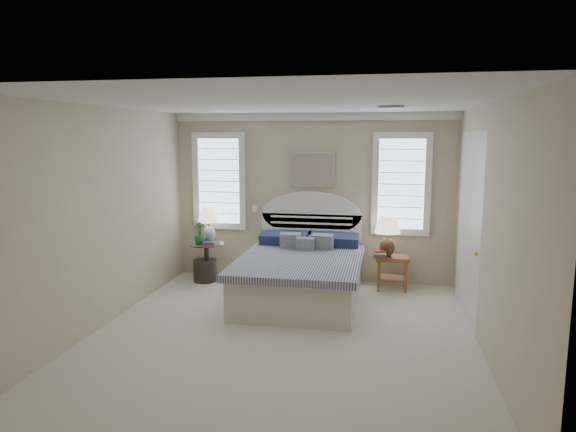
# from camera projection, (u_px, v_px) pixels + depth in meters

# --- Properties ---
(floor) EXTENTS (4.50, 5.00, 0.01)m
(floor) POSITION_uv_depth(u_px,v_px,m) (282.00, 336.00, 6.06)
(floor) COLOR beige
(floor) RESTS_ON ground
(ceiling) EXTENTS (4.50, 5.00, 0.01)m
(ceiling) POSITION_uv_depth(u_px,v_px,m) (281.00, 103.00, 5.64)
(ceiling) COLOR silver
(ceiling) RESTS_ON wall_back
(wall_back) EXTENTS (4.50, 0.02, 2.70)m
(wall_back) POSITION_uv_depth(u_px,v_px,m) (312.00, 198.00, 8.28)
(wall_back) COLOR #BBAD8C
(wall_back) RESTS_ON floor
(wall_left) EXTENTS (0.02, 5.00, 2.70)m
(wall_left) POSITION_uv_depth(u_px,v_px,m) (101.00, 218.00, 6.27)
(wall_left) COLOR #BBAD8C
(wall_left) RESTS_ON floor
(wall_right) EXTENTS (0.02, 5.00, 2.70)m
(wall_right) POSITION_uv_depth(u_px,v_px,m) (489.00, 230.00, 5.44)
(wall_right) COLOR #BBAD8C
(wall_right) RESTS_ON floor
(crown_molding) EXTENTS (4.50, 0.08, 0.12)m
(crown_molding) POSITION_uv_depth(u_px,v_px,m) (312.00, 117.00, 8.04)
(crown_molding) COLOR white
(crown_molding) RESTS_ON wall_back
(hvac_vent) EXTENTS (0.30, 0.20, 0.02)m
(hvac_vent) POSITION_uv_depth(u_px,v_px,m) (391.00, 108.00, 6.20)
(hvac_vent) COLOR #B2B2B2
(hvac_vent) RESTS_ON ceiling
(switch_plate) EXTENTS (0.08, 0.01, 0.12)m
(switch_plate) POSITION_uv_depth(u_px,v_px,m) (255.00, 209.00, 8.47)
(switch_plate) COLOR white
(switch_plate) RESTS_ON wall_back
(window_left) EXTENTS (0.90, 0.06, 1.60)m
(window_left) POSITION_uv_depth(u_px,v_px,m) (220.00, 181.00, 8.51)
(window_left) COLOR #C6DCFB
(window_left) RESTS_ON wall_back
(window_right) EXTENTS (0.90, 0.06, 1.60)m
(window_right) POSITION_uv_depth(u_px,v_px,m) (401.00, 184.00, 7.96)
(window_right) COLOR #C6DCFB
(window_right) RESTS_ON wall_back
(painting) EXTENTS (0.74, 0.04, 0.58)m
(painting) POSITION_uv_depth(u_px,v_px,m) (312.00, 169.00, 8.17)
(painting) COLOR silver
(painting) RESTS_ON wall_back
(closet_door) EXTENTS (0.02, 1.80, 2.40)m
(closet_door) POSITION_uv_depth(u_px,v_px,m) (469.00, 225.00, 6.63)
(closet_door) COLOR silver
(closet_door) RESTS_ON floor
(bed) EXTENTS (1.72, 2.28, 1.47)m
(bed) POSITION_uv_depth(u_px,v_px,m) (301.00, 273.00, 7.42)
(bed) COLOR beige
(bed) RESTS_ON floor
(side_table_left) EXTENTS (0.56, 0.56, 0.63)m
(side_table_left) POSITION_uv_depth(u_px,v_px,m) (207.00, 258.00, 8.30)
(side_table_left) COLOR black
(side_table_left) RESTS_ON floor
(nightstand_right) EXTENTS (0.50, 0.40, 0.53)m
(nightstand_right) POSITION_uv_depth(u_px,v_px,m) (392.00, 265.00, 7.85)
(nightstand_right) COLOR #9A5D32
(nightstand_right) RESTS_ON floor
(floor_pot) EXTENTS (0.49, 0.49, 0.35)m
(floor_pot) POSITION_uv_depth(u_px,v_px,m) (205.00, 271.00, 8.34)
(floor_pot) COLOR black
(floor_pot) RESTS_ON floor
(lamp_left) EXTENTS (0.42, 0.42, 0.57)m
(lamp_left) POSITION_uv_depth(u_px,v_px,m) (209.00, 221.00, 8.33)
(lamp_left) COLOR silver
(lamp_left) RESTS_ON side_table_left
(lamp_right) EXTENTS (0.48, 0.48, 0.63)m
(lamp_right) POSITION_uv_depth(u_px,v_px,m) (387.00, 231.00, 7.74)
(lamp_right) COLOR black
(lamp_right) RESTS_ON nightstand_right
(potted_plant) EXTENTS (0.25, 0.25, 0.35)m
(potted_plant) POSITION_uv_depth(u_px,v_px,m) (200.00, 233.00, 8.18)
(potted_plant) COLOR #30702C
(potted_plant) RESTS_ON side_table_left
(books_left) EXTENTS (0.21, 0.18, 0.05)m
(books_left) POSITION_uv_depth(u_px,v_px,m) (208.00, 243.00, 8.13)
(books_left) COLOR maroon
(books_left) RESTS_ON side_table_left
(books_right) EXTENTS (0.21, 0.16, 0.11)m
(books_right) POSITION_uv_depth(u_px,v_px,m) (380.00, 254.00, 7.71)
(books_right) COLOR maroon
(books_right) RESTS_ON nightstand_right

